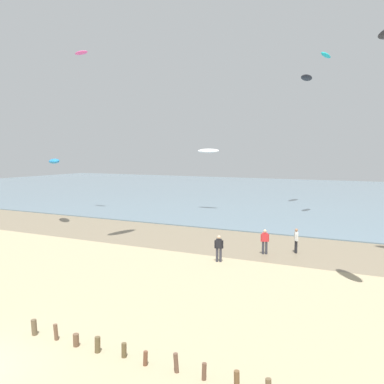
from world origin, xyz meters
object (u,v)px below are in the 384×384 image
Objects in this scene: person_nearest_camera at (265,241)px; kite_aloft_2 at (326,55)px; person_by_waterline at (296,240)px; kite_aloft_7 at (54,161)px; person_mid_beach at (219,248)px; kite_aloft_4 at (81,53)px; kite_aloft_5 at (208,151)px; kite_aloft_0 at (307,78)px.

kite_aloft_2 is (1.01, 16.66, 15.65)m from person_nearest_camera.
kite_aloft_7 reaches higher than person_by_waterline.
kite_aloft_4 reaches higher than person_mid_beach.
person_nearest_camera is at bearing -144.82° from person_by_waterline.
kite_aloft_5 is (11.41, 8.18, -10.53)m from kite_aloft_4.
person_mid_beach is at bearing -17.51° from kite_aloft_4.
kite_aloft_2 is at bearing 30.10° from kite_aloft_4.
person_nearest_camera is 2.25m from person_by_waterline.
kite_aloft_5 is at bearing 125.31° from person_nearest_camera.
kite_aloft_4 reaches higher than kite_aloft_0.
kite_aloft_4 reaches higher than kite_aloft_5.
person_by_waterline is 0.84× the size of kite_aloft_4.
person_nearest_camera is at bearing -177.24° from kite_aloft_2.
person_nearest_camera is at bearing -168.48° from kite_aloft_0.
kite_aloft_0 is 1.36× the size of kite_aloft_2.
person_by_waterline is at bearing 49.49° from person_mid_beach.
kite_aloft_4 is 0.77× the size of kite_aloft_5.
kite_aloft_2 is (-0.83, 15.36, 15.65)m from person_by_waterline.
kite_aloft_2 is 0.92× the size of kite_aloft_5.
kite_aloft_7 is (-19.46, 5.59, 5.17)m from person_mid_beach.
person_mid_beach is 0.59× the size of kite_aloft_7.
kite_aloft_0 is at bearing 91.34° from person_mid_beach.
person_nearest_camera is 3.83m from person_mid_beach.
kite_aloft_4 is at bearing 136.37° from kite_aloft_0.
kite_aloft_0 is 1.62× the size of kite_aloft_4.
person_by_waterline is 0.52× the size of kite_aloft_0.
kite_aloft_0 is 1.24× the size of kite_aloft_5.
kite_aloft_5 reaches higher than person_nearest_camera.
person_by_waterline is 0.59× the size of kite_aloft_7.
person_mid_beach is at bearing 177.53° from kite_aloft_2.
kite_aloft_2 is 28.66m from kite_aloft_7.
person_mid_beach is at bearing 21.76° from kite_aloft_7.
person_nearest_camera is 1.00× the size of person_mid_beach.
kite_aloft_0 is at bearing 89.54° from kite_aloft_7.
kite_aloft_2 reaches higher than person_mid_beach.
person_by_waterline is 21.95m from kite_aloft_2.
kite_aloft_7 reaches higher than person_mid_beach.
person_by_waterline is at bearing -4.55° from kite_aloft_4.
kite_aloft_7 is at bearing 173.76° from person_nearest_camera.
person_nearest_camera is 0.84× the size of kite_aloft_4.
kite_aloft_7 is (-18.77, -23.82, -10.07)m from kite_aloft_0.
kite_aloft_5 is 0.91× the size of kite_aloft_7.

